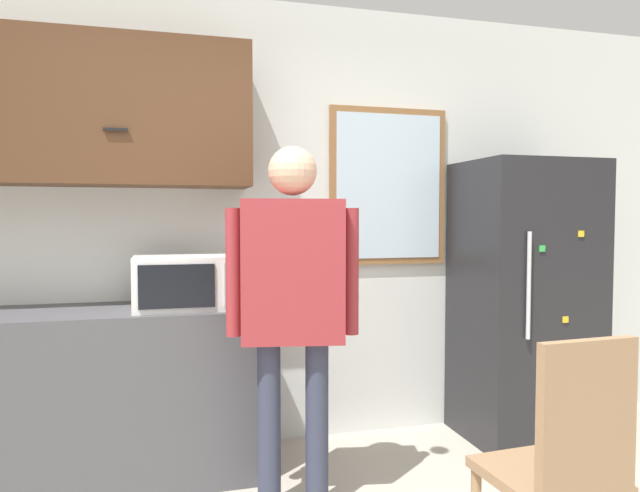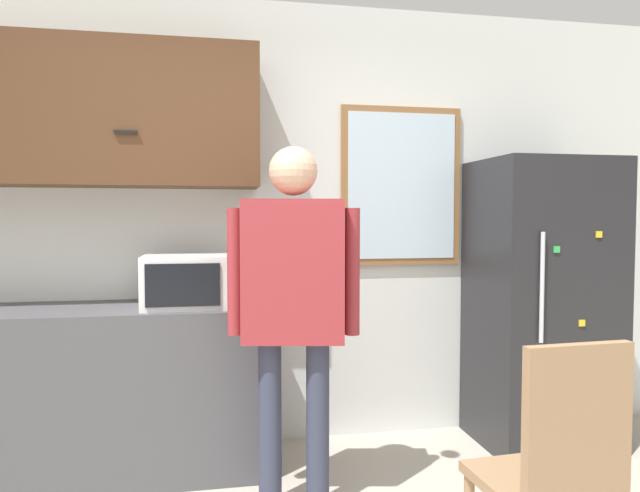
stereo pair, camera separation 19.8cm
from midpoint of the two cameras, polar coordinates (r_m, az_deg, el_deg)
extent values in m
cube|color=silver|center=(3.52, -4.02, 2.17)|extent=(6.00, 0.06, 2.70)
cube|color=#4C4C51|center=(3.39, -23.13, -13.43)|extent=(2.15, 0.59, 0.91)
cube|color=#51331E|center=(3.41, -23.22, 12.11)|extent=(2.15, 0.37, 0.78)
cube|color=black|center=(3.14, -17.15, 10.87)|extent=(0.12, 0.01, 0.01)
cube|color=white|center=(3.14, -10.76, -3.44)|extent=(0.53, 0.38, 0.28)
cube|color=black|center=(2.95, -11.70, -3.86)|extent=(0.37, 0.01, 0.22)
cube|color=#B2B2B2|center=(2.95, -6.43, -3.80)|extent=(0.07, 0.01, 0.22)
cylinder|color=#33384C|center=(2.84, -2.95, -17.46)|extent=(0.11, 0.11, 0.81)
cylinder|color=#33384C|center=(2.84, 1.86, -17.47)|extent=(0.11, 0.11, 0.81)
cube|color=maroon|center=(2.68, -0.55, -2.48)|extent=(0.51, 0.30, 0.67)
sphere|color=#D8AD8C|center=(2.67, -0.56, 7.51)|extent=(0.23, 0.23, 0.23)
cylinder|color=maroon|center=(2.69, -6.46, -2.57)|extent=(0.07, 0.07, 0.60)
cylinder|color=maroon|center=(2.69, 5.37, -2.57)|extent=(0.07, 0.07, 0.60)
cube|color=#232326|center=(3.80, 22.66, -5.26)|extent=(0.76, 0.64, 1.74)
cylinder|color=silver|center=(3.38, 22.91, -3.85)|extent=(0.02, 0.02, 0.61)
cube|color=yellow|center=(3.57, 26.20, -6.94)|extent=(0.04, 0.01, 0.04)
cube|color=green|center=(3.43, 24.15, -0.32)|extent=(0.04, 0.01, 0.04)
cube|color=yellow|center=(3.58, 27.57, 1.04)|extent=(0.04, 0.01, 0.04)
cube|color=#997551|center=(2.35, 23.58, -20.98)|extent=(0.44, 0.44, 0.04)
cube|color=#997551|center=(2.11, 26.94, -15.66)|extent=(0.38, 0.06, 0.52)
cube|color=olive|center=(3.69, 9.62, 5.92)|extent=(0.78, 0.04, 1.00)
cube|color=silver|center=(3.67, 9.74, 5.94)|extent=(0.70, 0.01, 0.92)
camera|label=1|loc=(0.10, -87.84, 0.11)|focal=32.00mm
camera|label=2|loc=(0.10, 92.16, -0.11)|focal=32.00mm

